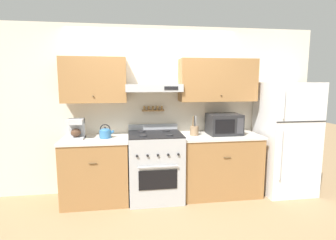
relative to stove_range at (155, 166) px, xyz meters
name	(u,v)px	position (x,y,z in m)	size (l,w,h in m)	color
ground_plane	(158,207)	(0.00, -0.32, -0.49)	(16.00, 16.00, 0.00)	#937551
wall_back	(156,101)	(0.05, 0.33, 0.92)	(5.20, 0.46, 2.55)	beige
counter_left	(96,170)	(-0.85, 0.03, -0.03)	(0.93, 0.68, 0.92)	olive
counter_right	(219,164)	(0.98, 0.03, -0.03)	(1.19, 0.68, 0.92)	olive
stove_range	(155,166)	(0.00, 0.00, 0.00)	(0.77, 0.72, 1.06)	#ADAFB5
refrigerator	(285,138)	(2.03, -0.02, 0.36)	(0.76, 0.75, 1.70)	white
tea_kettle	(105,133)	(-0.71, 0.04, 0.51)	(0.21, 0.16, 0.20)	teal
coffee_maker	(76,129)	(-1.10, 0.06, 0.57)	(0.21, 0.23, 0.28)	#ADAFB5
microwave	(224,124)	(1.06, 0.05, 0.59)	(0.48, 0.41, 0.31)	#232326
utensil_crock	(194,130)	(0.59, 0.04, 0.51)	(0.13, 0.13, 0.29)	#8E7051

